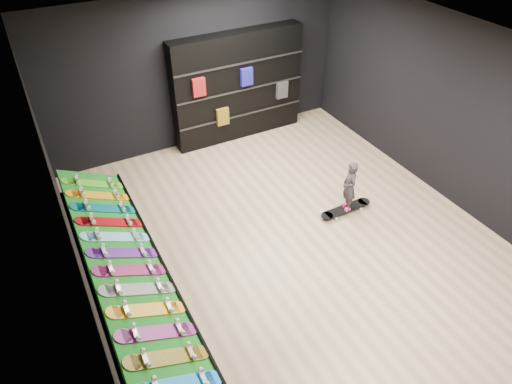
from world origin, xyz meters
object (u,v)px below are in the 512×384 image
child (348,195)px  back_shelving (238,87)px  display_rack (129,288)px  floor_skateboard (346,210)px

child → back_shelving: bearing=-154.7°
display_rack → child: (3.74, 0.13, 0.11)m
floor_skateboard → child: (0.00, 0.00, 0.31)m
display_rack → child: child is taller
back_shelving → child: (0.43, -3.19, -0.73)m
back_shelving → floor_skateboard: size_ratio=2.79×
display_rack → floor_skateboard: display_rack is taller
display_rack → floor_skateboard: (3.74, 0.13, -0.20)m
display_rack → back_shelving: back_shelving is taller
back_shelving → floor_skateboard: (0.43, -3.19, -1.05)m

